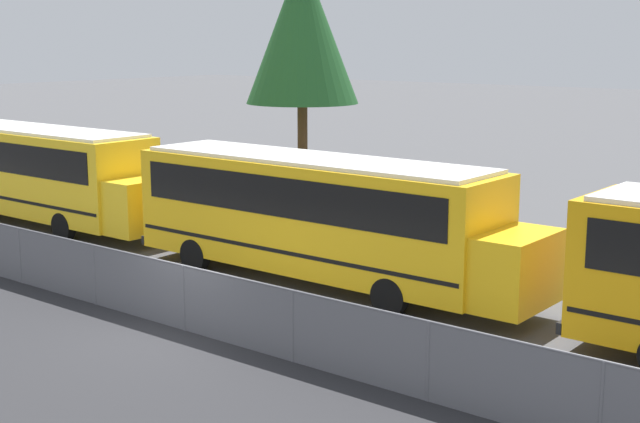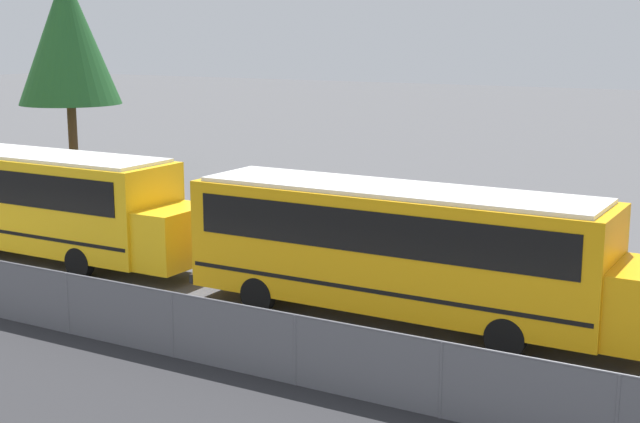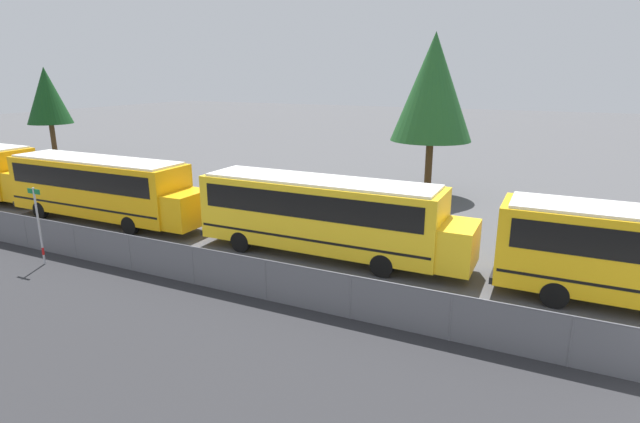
# 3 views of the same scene
# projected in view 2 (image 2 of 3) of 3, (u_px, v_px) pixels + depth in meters

# --- Properties ---
(school_bus_3) EXTENTS (11.64, 2.53, 3.29)m
(school_bus_3) POSITION_uv_depth(u_px,v_px,m) (34.00, 196.00, 27.39)
(school_bus_3) COLOR yellow
(school_bus_3) RESTS_ON ground_plane
(school_bus_4) EXTENTS (11.64, 2.53, 3.29)m
(school_bus_4) POSITION_uv_depth(u_px,v_px,m) (404.00, 244.00, 21.19)
(school_bus_4) COLOR orange
(school_bus_4) RESTS_ON ground_plane
(tree_1) EXTENTS (4.89, 4.89, 9.82)m
(tree_1) POSITION_uv_depth(u_px,v_px,m) (68.00, 38.00, 42.58)
(tree_1) COLOR #51381E
(tree_1) RESTS_ON ground_plane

